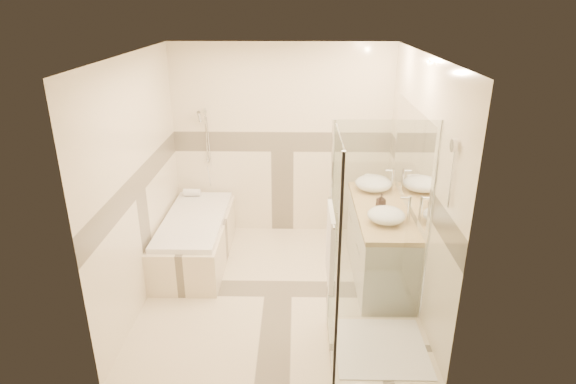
{
  "coord_description": "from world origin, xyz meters",
  "views": [
    {
      "loc": [
        0.19,
        -4.52,
        2.95
      ],
      "look_at": [
        0.1,
        0.25,
        1.05
      ],
      "focal_mm": 30.0,
      "sensor_mm": 36.0,
      "label": 1
    }
  ],
  "objects_px": {
    "shower_enclosure": "(369,302)",
    "vessel_sink_near": "(373,183)",
    "vessel_sink_far": "(386,215)",
    "amenity_bottle_a": "(381,201)",
    "vanity": "(379,243)",
    "amenity_bottle_b": "(380,202)",
    "bathtub": "(196,236)"
  },
  "relations": [
    {
      "from": "shower_enclosure",
      "to": "amenity_bottle_b",
      "type": "xyz_separation_m",
      "value": [
        0.27,
        1.28,
        0.41
      ]
    },
    {
      "from": "shower_enclosure",
      "to": "amenity_bottle_a",
      "type": "relative_size",
      "value": 11.58
    },
    {
      "from": "shower_enclosure",
      "to": "amenity_bottle_b",
      "type": "bearing_deg",
      "value": 77.94
    },
    {
      "from": "vanity",
      "to": "amenity_bottle_b",
      "type": "height_order",
      "value": "amenity_bottle_b"
    },
    {
      "from": "shower_enclosure",
      "to": "vessel_sink_near",
      "type": "distance_m",
      "value": 1.88
    },
    {
      "from": "shower_enclosure",
      "to": "vessel_sink_near",
      "type": "bearing_deg",
      "value": 81.41
    },
    {
      "from": "vessel_sink_near",
      "to": "amenity_bottle_b",
      "type": "distance_m",
      "value": 0.53
    },
    {
      "from": "shower_enclosure",
      "to": "vessel_sink_near",
      "type": "height_order",
      "value": "shower_enclosure"
    },
    {
      "from": "vanity",
      "to": "amenity_bottle_a",
      "type": "distance_m",
      "value": 0.51
    },
    {
      "from": "vanity",
      "to": "shower_enclosure",
      "type": "distance_m",
      "value": 1.31
    },
    {
      "from": "amenity_bottle_a",
      "to": "amenity_bottle_b",
      "type": "relative_size",
      "value": 1.33
    },
    {
      "from": "vessel_sink_near",
      "to": "vessel_sink_far",
      "type": "bearing_deg",
      "value": -90.0
    },
    {
      "from": "vanity",
      "to": "vessel_sink_far",
      "type": "distance_m",
      "value": 0.62
    },
    {
      "from": "amenity_bottle_a",
      "to": "vanity",
      "type": "bearing_deg",
      "value": 50.49
    },
    {
      "from": "bathtub",
      "to": "amenity_bottle_a",
      "type": "height_order",
      "value": "amenity_bottle_a"
    },
    {
      "from": "bathtub",
      "to": "shower_enclosure",
      "type": "distance_m",
      "value": 2.47
    },
    {
      "from": "vessel_sink_far",
      "to": "amenity_bottle_a",
      "type": "bearing_deg",
      "value": 90.0
    },
    {
      "from": "bathtub",
      "to": "shower_enclosure",
      "type": "xyz_separation_m",
      "value": [
        1.86,
        -1.62,
        0.2
      ]
    },
    {
      "from": "amenity_bottle_b",
      "to": "vanity",
      "type": "bearing_deg",
      "value": -16.09
    },
    {
      "from": "bathtub",
      "to": "vessel_sink_far",
      "type": "bearing_deg",
      "value": -18.42
    },
    {
      "from": "vessel_sink_near",
      "to": "shower_enclosure",
      "type": "bearing_deg",
      "value": -98.59
    },
    {
      "from": "vessel_sink_near",
      "to": "vanity",
      "type": "bearing_deg",
      "value": -87.86
    },
    {
      "from": "shower_enclosure",
      "to": "amenity_bottle_a",
      "type": "distance_m",
      "value": 1.35
    },
    {
      "from": "vessel_sink_far",
      "to": "amenity_bottle_a",
      "type": "distance_m",
      "value": 0.34
    },
    {
      "from": "bathtub",
      "to": "amenity_bottle_b",
      "type": "xyz_separation_m",
      "value": [
        2.13,
        -0.34,
        0.61
      ]
    },
    {
      "from": "bathtub",
      "to": "vanity",
      "type": "relative_size",
      "value": 1.05
    },
    {
      "from": "vessel_sink_far",
      "to": "amenity_bottle_b",
      "type": "relative_size",
      "value": 2.91
    },
    {
      "from": "bathtub",
      "to": "amenity_bottle_b",
      "type": "distance_m",
      "value": 2.24
    },
    {
      "from": "vessel_sink_far",
      "to": "shower_enclosure",
      "type": "bearing_deg",
      "value": -106.66
    },
    {
      "from": "vanity",
      "to": "vessel_sink_near",
      "type": "bearing_deg",
      "value": 92.14
    },
    {
      "from": "bathtub",
      "to": "shower_enclosure",
      "type": "bearing_deg",
      "value": -41.1
    },
    {
      "from": "bathtub",
      "to": "vanity",
      "type": "distance_m",
      "value": 2.18
    }
  ]
}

